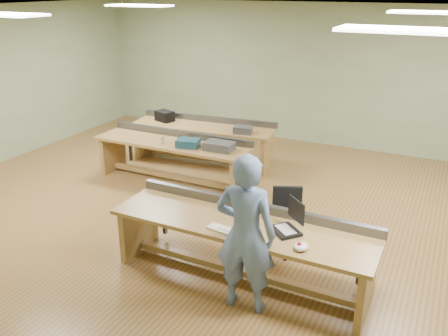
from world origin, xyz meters
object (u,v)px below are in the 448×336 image
(task_chair, at_px, (287,229))
(mug, at_px, (180,139))
(workbench_front, at_px, (242,236))
(parts_bin_teal, at_px, (188,143))
(person, at_px, (246,234))
(workbench_mid, at_px, (173,152))
(parts_bin_grey, at_px, (219,146))
(camera_bag, at_px, (247,207))
(workbench_back, at_px, (203,135))
(laptop_base, at_px, (285,231))
(drinks_can, at_px, (162,140))

(task_chair, xyz_separation_m, mug, (-2.51, 1.46, 0.48))
(workbench_front, relative_size, parts_bin_teal, 8.44)
(workbench_front, height_order, person, person)
(workbench_mid, bearing_deg, parts_bin_grey, -2.67)
(workbench_mid, distance_m, camera_bag, 3.06)
(workbench_front, height_order, workbench_back, same)
(workbench_mid, distance_m, mug, 0.28)
(workbench_front, relative_size, task_chair, 3.65)
(camera_bag, height_order, mug, camera_bag)
(mug, bearing_deg, laptop_base, -39.79)
(workbench_mid, relative_size, parts_bin_teal, 7.60)
(laptop_base, height_order, drinks_can, drinks_can)
(workbench_mid, relative_size, task_chair, 3.29)
(workbench_back, relative_size, laptop_base, 9.07)
(workbench_mid, height_order, workbench_back, same)
(workbench_mid, bearing_deg, camera_bag, -41.12)
(workbench_front, height_order, task_chair, task_chair)
(laptop_base, xyz_separation_m, task_chair, (-0.26, 0.84, -0.45))
(laptop_base, distance_m, drinks_can, 3.63)
(mug, bearing_deg, drinks_can, -132.43)
(mug, bearing_deg, workbench_front, -45.77)
(workbench_back, bearing_deg, drinks_can, -100.39)
(parts_bin_teal, relative_size, drinks_can, 2.95)
(parts_bin_teal, bearing_deg, person, -49.34)
(workbench_back, bearing_deg, parts_bin_teal, -78.44)
(laptop_base, distance_m, mug, 3.60)
(workbench_front, relative_size, camera_bag, 12.57)
(parts_bin_teal, bearing_deg, laptop_base, -40.10)
(person, relative_size, parts_bin_teal, 4.79)
(parts_bin_grey, bearing_deg, task_chair, -38.76)
(workbench_front, xyz_separation_m, drinks_can, (-2.45, 2.05, 0.25))
(workbench_back, distance_m, task_chair, 3.64)
(workbench_mid, xyz_separation_m, laptop_base, (2.88, -2.23, 0.21))
(camera_bag, bearing_deg, parts_bin_grey, 118.71)
(workbench_front, bearing_deg, mug, 134.55)
(workbench_back, xyz_separation_m, person, (2.60, -3.83, 0.34))
(task_chair, bearing_deg, workbench_back, 113.28)
(workbench_back, bearing_deg, task_chair, -49.57)
(workbench_mid, relative_size, laptop_base, 8.90)
(camera_bag, relative_size, drinks_can, 1.98)
(workbench_front, xyz_separation_m, camera_bag, (-0.04, 0.23, 0.27))
(workbench_front, bearing_deg, camera_bag, 101.12)
(laptop_base, relative_size, parts_bin_teal, 0.85)
(laptop_base, height_order, parts_bin_teal, parts_bin_teal)
(person, xyz_separation_m, mug, (-2.49, 2.78, -0.10))
(workbench_front, distance_m, laptop_base, 0.57)
(workbench_back, distance_m, parts_bin_grey, 1.52)
(drinks_can, bearing_deg, workbench_front, -39.91)
(workbench_mid, bearing_deg, workbench_back, 89.87)
(mug, bearing_deg, workbench_back, 96.47)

